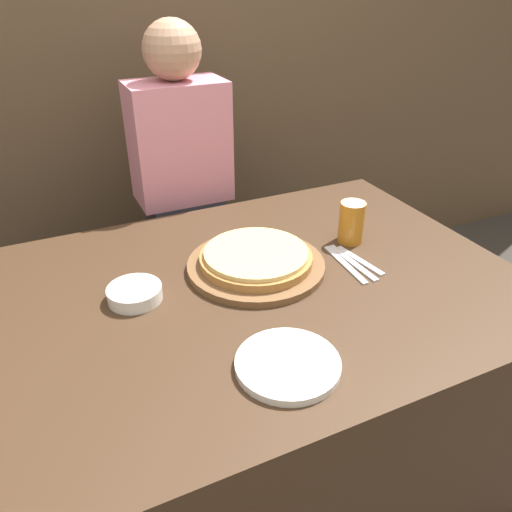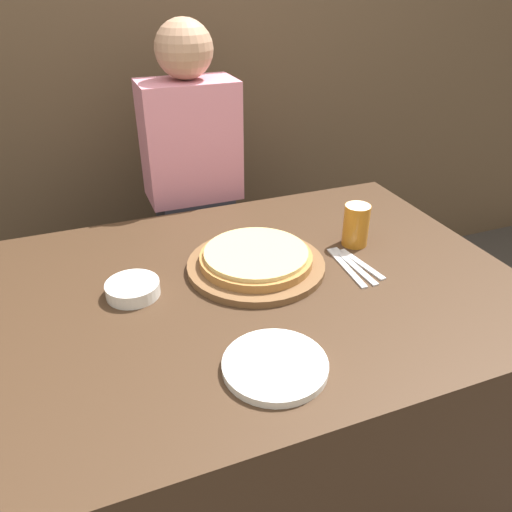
{
  "view_description": "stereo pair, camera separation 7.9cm",
  "coord_description": "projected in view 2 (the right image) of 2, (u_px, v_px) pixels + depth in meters",
  "views": [
    {
      "loc": [
        -0.42,
        -1.0,
        1.45
      ],
      "look_at": [
        0.08,
        0.07,
        0.76
      ],
      "focal_mm": 35.0,
      "sensor_mm": 36.0,
      "label": 1
    },
    {
      "loc": [
        -0.35,
        -1.03,
        1.45
      ],
      "look_at": [
        0.08,
        0.07,
        0.76
      ],
      "focal_mm": 35.0,
      "sensor_mm": 36.0,
      "label": 2
    }
  ],
  "objects": [
    {
      "name": "diner_person",
      "position": [
        195.0,
        207.0,
        1.91
      ],
      "size": [
        0.33,
        0.2,
        1.32
      ],
      "color": "#33333D",
      "rests_on": "ground_plane"
    },
    {
      "name": "ground_plane",
      "position": [
        241.0,
        466.0,
        1.67
      ],
      "size": [
        12.0,
        12.0,
        0.0
      ],
      "primitive_type": "plane",
      "color": "#38332D"
    },
    {
      "name": "pizza_on_board",
      "position": [
        256.0,
        261.0,
        1.38
      ],
      "size": [
        0.38,
        0.38,
        0.06
      ],
      "color": "brown",
      "rests_on": "dining_table"
    },
    {
      "name": "beer_glass",
      "position": [
        356.0,
        223.0,
        1.48
      ],
      "size": [
        0.08,
        0.08,
        0.13
      ],
      "color": "#B7701E",
      "rests_on": "dining_table"
    },
    {
      "name": "dinner_plate",
      "position": [
        275.0,
        365.0,
        1.04
      ],
      "size": [
        0.22,
        0.22,
        0.02
      ],
      "color": "silver",
      "rests_on": "dining_table"
    },
    {
      "name": "spoon",
      "position": [
        362.0,
        264.0,
        1.41
      ],
      "size": [
        0.04,
        0.18,
        0.0
      ],
      "color": "silver",
      "rests_on": "dining_table"
    },
    {
      "name": "back_wall",
      "position": [
        140.0,
        13.0,
        1.89
      ],
      "size": [
        6.0,
        0.05,
        2.6
      ],
      "color": "brown",
      "rests_on": "ground_plane"
    },
    {
      "name": "fork",
      "position": [
        346.0,
        267.0,
        1.39
      ],
      "size": [
        0.03,
        0.22,
        0.0
      ],
      "color": "silver",
      "rests_on": "dining_table"
    },
    {
      "name": "dinner_knife",
      "position": [
        354.0,
        266.0,
        1.4
      ],
      "size": [
        0.02,
        0.22,
        0.0
      ],
      "color": "silver",
      "rests_on": "dining_table"
    },
    {
      "name": "dining_table",
      "position": [
        240.0,
        388.0,
        1.49
      ],
      "size": [
        1.5,
        1.01,
        0.72
      ],
      "color": "#3D2819",
      "rests_on": "ground_plane"
    },
    {
      "name": "side_bowl",
      "position": [
        133.0,
        289.0,
        1.27
      ],
      "size": [
        0.14,
        0.14,
        0.04
      ],
      "color": "silver",
      "rests_on": "dining_table"
    }
  ]
}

